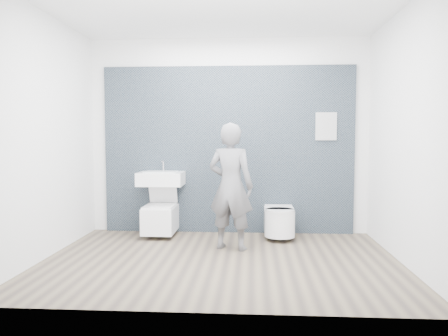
# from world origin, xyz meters

# --- Properties ---
(ground) EXTENTS (4.00, 4.00, 0.00)m
(ground) POSITION_xyz_m (0.00, 0.00, 0.00)
(ground) COLOR brown
(ground) RESTS_ON ground
(room_shell) EXTENTS (4.00, 4.00, 4.00)m
(room_shell) POSITION_xyz_m (0.00, 0.00, 1.74)
(room_shell) COLOR silver
(room_shell) RESTS_ON ground
(tile_wall) EXTENTS (3.60, 0.06, 2.40)m
(tile_wall) POSITION_xyz_m (0.00, 1.47, 0.00)
(tile_wall) COLOR black
(tile_wall) RESTS_ON ground
(washbasin) EXTENTS (0.62, 0.47, 0.47)m
(washbasin) POSITION_xyz_m (-0.93, 1.21, 0.81)
(washbasin) COLOR white
(washbasin) RESTS_ON ground
(toilet_square) EXTENTS (0.43, 0.62, 0.80)m
(toilet_square) POSITION_xyz_m (-0.93, 1.14, 0.27)
(toilet_square) COLOR white
(toilet_square) RESTS_ON ground
(toilet_rounded) EXTENTS (0.40, 0.68, 0.37)m
(toilet_rounded) POSITION_xyz_m (0.72, 1.10, 0.24)
(toilet_rounded) COLOR white
(toilet_rounded) RESTS_ON ground
(info_placard) EXTENTS (0.29, 0.03, 0.39)m
(info_placard) POSITION_xyz_m (1.39, 1.43, 0.00)
(info_placard) COLOR silver
(info_placard) RESTS_ON ground
(visitor) EXTENTS (0.65, 0.52, 1.56)m
(visitor) POSITION_xyz_m (0.09, 0.50, 0.78)
(visitor) COLOR slate
(visitor) RESTS_ON ground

